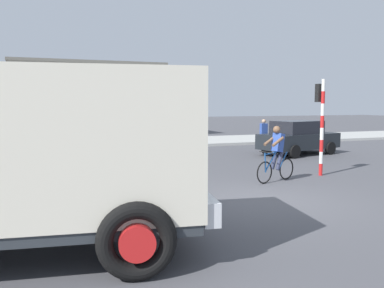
# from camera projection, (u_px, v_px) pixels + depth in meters

# --- Properties ---
(ground_plane) EXTENTS (120.00, 120.00, 0.00)m
(ground_plane) POSITION_uv_depth(u_px,v_px,m) (262.00, 200.00, 9.84)
(ground_plane) COLOR #4C4C51
(sidewalk_far) EXTENTS (80.00, 5.00, 0.16)m
(sidewalk_far) POSITION_uv_depth(u_px,v_px,m) (138.00, 143.00, 23.31)
(sidewalk_far) COLOR #ADADA8
(sidewalk_far) RESTS_ON ground
(truck_foreground) EXTENTS (5.71, 3.38, 2.90)m
(truck_foreground) POSITION_uv_depth(u_px,v_px,m) (27.00, 151.00, 6.10)
(truck_foreground) COLOR silver
(truck_foreground) RESTS_ON ground
(cyclist) EXTENTS (1.65, 0.70, 1.72)m
(cyclist) POSITION_uv_depth(u_px,v_px,m) (276.00, 154.00, 12.11)
(cyclist) COLOR black
(cyclist) RESTS_ON ground
(traffic_light_pole) EXTENTS (0.24, 0.43, 3.20)m
(traffic_light_pole) POSITION_uv_depth(u_px,v_px,m) (321.00, 114.00, 13.10)
(traffic_light_pole) COLOR red
(traffic_light_pole) RESTS_ON ground
(car_red_near) EXTENTS (4.17, 2.24, 1.60)m
(car_red_near) POSITION_uv_depth(u_px,v_px,m) (25.00, 142.00, 16.49)
(car_red_near) COLOR #1E2328
(car_red_near) RESTS_ON ground
(car_white_mid) EXTENTS (4.29, 2.63, 1.60)m
(car_white_mid) POSITION_uv_depth(u_px,v_px,m) (298.00, 137.00, 18.61)
(car_white_mid) COLOR #1E2328
(car_white_mid) RESTS_ON ground
(pedestrian_near_kerb) EXTENTS (0.34, 0.22, 1.62)m
(pedestrian_near_kerb) POSITION_uv_depth(u_px,v_px,m) (264.00, 135.00, 19.88)
(pedestrian_near_kerb) COLOR #2D334C
(pedestrian_near_kerb) RESTS_ON ground
(building_mid_block) EXTENTS (10.52, 7.71, 5.30)m
(building_mid_block) POSITION_uv_depth(u_px,v_px,m) (88.00, 100.00, 30.04)
(building_mid_block) COLOR #B2AD9E
(building_mid_block) RESTS_ON ground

